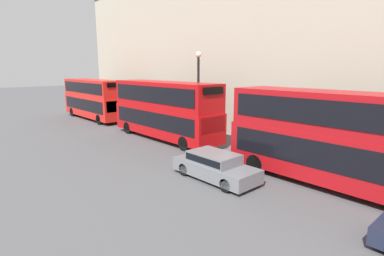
# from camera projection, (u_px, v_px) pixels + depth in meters

# --- Properties ---
(bus_leading) EXTENTS (2.59, 10.85, 4.43)m
(bus_leading) POSITION_uv_depth(u_px,v_px,m) (343.00, 137.00, 13.41)
(bus_leading) COLOR #A80F14
(bus_leading) RESTS_ON ground
(bus_second_in_queue) EXTENTS (2.59, 10.58, 4.46)m
(bus_second_in_queue) POSITION_uv_depth(u_px,v_px,m) (164.00, 108.00, 23.12)
(bus_second_in_queue) COLOR #B20C0F
(bus_second_in_queue) RESTS_ON ground
(bus_third_in_queue) EXTENTS (2.59, 10.22, 4.26)m
(bus_third_in_queue) POSITION_uv_depth(u_px,v_px,m) (94.00, 97.00, 32.43)
(bus_third_in_queue) COLOR red
(bus_third_in_queue) RESTS_ON ground
(car_hatchback) EXTENTS (1.84, 4.50, 1.35)m
(car_hatchback) POSITION_uv_depth(u_px,v_px,m) (215.00, 165.00, 14.90)
(car_hatchback) COLOR slate
(car_hatchback) RESTS_ON ground
(street_lamp) EXTENTS (0.44, 0.44, 6.67)m
(street_lamp) POSITION_uv_depth(u_px,v_px,m) (198.00, 87.00, 22.35)
(street_lamp) COLOR black
(street_lamp) RESTS_ON ground
(pedestrian) EXTENTS (0.36, 0.36, 1.61)m
(pedestrian) POSITION_uv_depth(u_px,v_px,m) (177.00, 123.00, 26.13)
(pedestrian) COLOR #334C6B
(pedestrian) RESTS_ON ground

